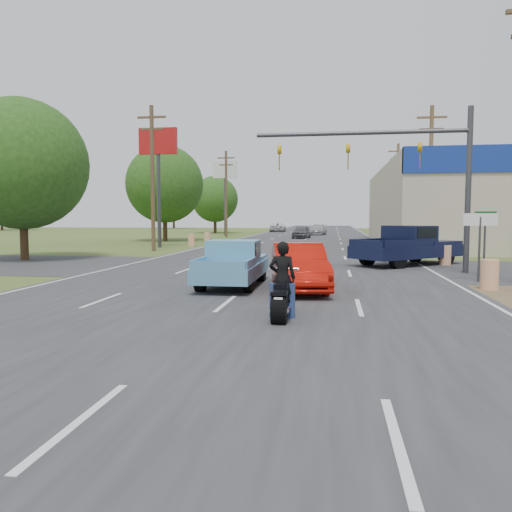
% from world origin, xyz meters
% --- Properties ---
extents(ground, '(200.00, 200.00, 0.00)m').
position_xyz_m(ground, '(0.00, 0.00, 0.00)').
color(ground, '#3F5321').
rests_on(ground, ground).
extents(main_road, '(15.00, 180.00, 0.02)m').
position_xyz_m(main_road, '(0.00, 40.00, 0.01)').
color(main_road, '#2D2D30').
rests_on(main_road, ground).
extents(cross_road, '(120.00, 10.00, 0.02)m').
position_xyz_m(cross_road, '(0.00, 18.00, 0.01)').
color(cross_road, '#2D2D30').
rests_on(cross_road, ground).
extents(utility_pole_2, '(2.00, 0.28, 10.00)m').
position_xyz_m(utility_pole_2, '(9.50, 31.00, 5.32)').
color(utility_pole_2, '#4C3823').
rests_on(utility_pole_2, ground).
extents(utility_pole_3, '(2.00, 0.28, 10.00)m').
position_xyz_m(utility_pole_3, '(9.50, 49.00, 5.32)').
color(utility_pole_3, '#4C3823').
rests_on(utility_pole_3, ground).
extents(utility_pole_5, '(2.00, 0.28, 10.00)m').
position_xyz_m(utility_pole_5, '(-9.50, 28.00, 5.32)').
color(utility_pole_5, '#4C3823').
rests_on(utility_pole_5, ground).
extents(utility_pole_6, '(2.00, 0.28, 10.00)m').
position_xyz_m(utility_pole_6, '(-9.50, 52.00, 5.32)').
color(utility_pole_6, '#4C3823').
rests_on(utility_pole_6, ground).
extents(tree_0, '(7.14, 7.14, 8.84)m').
position_xyz_m(tree_0, '(-14.00, 20.00, 5.26)').
color(tree_0, '#422D19').
rests_on(tree_0, ground).
extents(tree_1, '(7.56, 7.56, 9.36)m').
position_xyz_m(tree_1, '(-13.50, 42.00, 5.57)').
color(tree_1, '#422D19').
rests_on(tree_1, ground).
extents(tree_2, '(6.72, 6.72, 8.32)m').
position_xyz_m(tree_2, '(-14.20, 66.00, 4.95)').
color(tree_2, '#422D19').
rests_on(tree_2, ground).
extents(tree_4, '(9.24, 9.24, 11.44)m').
position_xyz_m(tree_4, '(-55.00, 75.00, 6.82)').
color(tree_4, '#422D19').
rests_on(tree_4, ground).
extents(tree_5, '(7.98, 7.98, 9.88)m').
position_xyz_m(tree_5, '(30.00, 95.00, 5.88)').
color(tree_5, '#422D19').
rests_on(tree_5, ground).
extents(tree_6, '(8.82, 8.82, 10.92)m').
position_xyz_m(tree_6, '(-30.00, 95.00, 6.51)').
color(tree_6, '#422D19').
rests_on(tree_6, ground).
extents(barrel_0, '(0.56, 0.56, 1.00)m').
position_xyz_m(barrel_0, '(8.00, 12.00, 0.50)').
color(barrel_0, orange).
rests_on(barrel_0, ground).
extents(barrel_1, '(0.56, 0.56, 1.00)m').
position_xyz_m(barrel_1, '(8.40, 20.50, 0.50)').
color(barrel_1, orange).
rests_on(barrel_1, ground).
extents(barrel_2, '(0.56, 0.56, 1.00)m').
position_xyz_m(barrel_2, '(-8.50, 34.00, 0.50)').
color(barrel_2, orange).
rests_on(barrel_2, ground).
extents(barrel_3, '(0.56, 0.56, 1.00)m').
position_xyz_m(barrel_3, '(-8.20, 38.00, 0.50)').
color(barrel_3, orange).
rests_on(barrel_3, ground).
extents(pole_sign_left_near, '(3.00, 0.35, 9.20)m').
position_xyz_m(pole_sign_left_near, '(-10.50, 32.00, 7.17)').
color(pole_sign_left_near, '#3F3F44').
rests_on(pole_sign_left_near, ground).
extents(pole_sign_left_far, '(3.00, 0.35, 9.20)m').
position_xyz_m(pole_sign_left_far, '(-10.50, 56.00, 7.17)').
color(pole_sign_left_far, '#3F3F44').
rests_on(pole_sign_left_far, ground).
extents(lane_sign, '(1.20, 0.08, 2.52)m').
position_xyz_m(lane_sign, '(8.20, 14.00, 1.90)').
color(lane_sign, '#3F3F44').
rests_on(lane_sign, ground).
extents(street_name_sign, '(0.80, 0.08, 2.61)m').
position_xyz_m(street_name_sign, '(8.80, 15.50, 1.61)').
color(street_name_sign, '#3F3F44').
rests_on(street_name_sign, ground).
extents(signal_mast, '(9.12, 0.40, 7.00)m').
position_xyz_m(signal_mast, '(5.82, 17.00, 4.80)').
color(signal_mast, '#3F3F44').
rests_on(signal_mast, ground).
extents(red_convertible, '(2.35, 4.80, 1.52)m').
position_xyz_m(red_convertible, '(1.80, 10.94, 0.76)').
color(red_convertible, '#BA1308').
rests_on(red_convertible, ground).
extents(motorcycle, '(0.68, 2.22, 1.13)m').
position_xyz_m(motorcycle, '(1.73, 6.28, 0.50)').
color(motorcycle, black).
rests_on(motorcycle, ground).
extents(rider, '(0.63, 0.42, 1.73)m').
position_xyz_m(rider, '(1.73, 6.34, 0.86)').
color(rider, black).
rests_on(rider, ground).
extents(blue_pickup, '(1.85, 4.79, 1.59)m').
position_xyz_m(blue_pickup, '(-0.50, 11.66, 0.80)').
color(blue_pickup, black).
rests_on(blue_pickup, ground).
extents(navy_pickup, '(5.91, 5.66, 1.96)m').
position_xyz_m(navy_pickup, '(6.64, 20.29, 0.99)').
color(navy_pickup, black).
rests_on(navy_pickup, ground).
extents(distant_car_grey, '(2.13, 4.30, 1.41)m').
position_xyz_m(distant_car_grey, '(-0.58, 50.27, 0.71)').
color(distant_car_grey, '#545358').
rests_on(distant_car_grey, ground).
extents(distant_car_silver, '(2.50, 4.95, 1.38)m').
position_xyz_m(distant_car_silver, '(0.86, 60.98, 0.69)').
color(distant_car_silver, '#ADADB2').
rests_on(distant_car_silver, ground).
extents(distant_car_white, '(2.47, 5.16, 1.42)m').
position_xyz_m(distant_car_white, '(-5.83, 73.98, 0.71)').
color(distant_car_white, silver).
rests_on(distant_car_white, ground).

